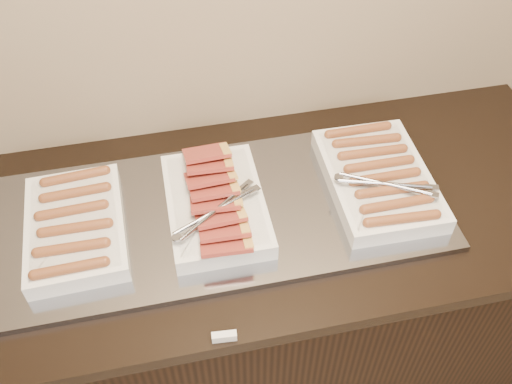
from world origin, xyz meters
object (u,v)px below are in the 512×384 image
dish_left (75,226)px  dish_center (216,204)px  dish_right (379,178)px  warming_tray (217,213)px  counter (230,304)px

dish_left → dish_center: size_ratio=0.93×
dish_right → warming_tray: bearing=-179.3°
warming_tray → dish_left: bearing=180.0°
warming_tray → dish_right: size_ratio=2.97×
dish_right → counter: bearing=-179.3°
dish_center → dish_right: size_ratio=0.98×
dish_left → dish_right: dish_right is taller
warming_tray → dish_left: size_ratio=3.27×
warming_tray → dish_right: bearing=-0.4°
warming_tray → counter: bearing=0.0°
dish_center → counter: bearing=10.5°
counter → dish_left: bearing=180.0°
dish_right → dish_left: bearing=-179.1°
dish_left → dish_right: (0.80, -0.00, 0.00)m
dish_center → dish_left: bearing=179.8°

